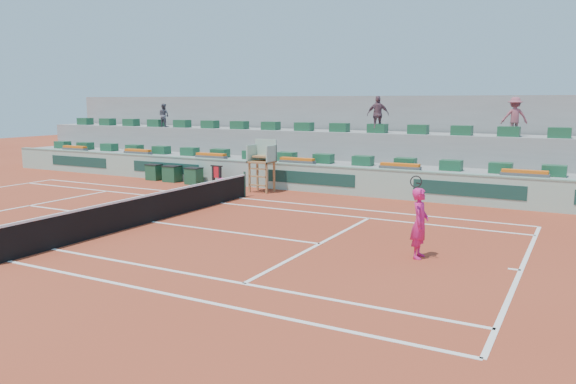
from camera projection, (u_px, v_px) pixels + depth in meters
The scene contains 20 objects.
ground at pixel (152, 222), 19.41m from camera, with size 90.00×90.00×0.00m, color maroon.
seating_tier_lower at pixel (295, 171), 28.61m from camera, with size 36.00×4.00×1.20m, color gray.
seating_tier_upper at pixel (309, 155), 29.89m from camera, with size 36.00×2.40×2.60m, color gray.
stadium_back_wall at pixel (322, 136), 31.14m from camera, with size 36.00×0.40×4.40m, color gray.
player_bag at pixel (228, 184), 26.86m from camera, with size 1.00×0.44×0.44m, color #DD1C73.
spectator_left at pixel (164, 115), 33.24m from camera, with size 0.67×0.52×1.38m, color #4D4D5A.
spectator_mid at pixel (378, 115), 27.00m from camera, with size 1.04×0.43×1.78m, color #694651.
spectator_right at pixel (515, 117), 24.50m from camera, with size 1.10×0.63×1.71m, color #964B58.
court_lines at pixel (152, 222), 19.41m from camera, with size 23.89×11.09×0.01m.
tennis_net at pixel (152, 207), 19.32m from camera, with size 0.10×11.97×1.10m.
advertising_hoarding at pixel (274, 175), 26.68m from camera, with size 36.00×0.34×1.26m.
umpire_chair at pixel (263, 158), 25.68m from camera, with size 1.10×0.90×2.40m.
seat_row_lower at pixel (287, 157), 27.70m from camera, with size 32.90×0.60×0.44m.
seat_row_upper at pixel (304, 127), 29.13m from camera, with size 32.90×0.60×0.44m.
flower_planters at pixel (252, 158), 27.72m from camera, with size 26.80×0.36×0.28m.
drink_cooler_a at pixel (194, 176), 28.13m from camera, with size 0.78×0.67×0.84m.
drink_cooler_b at pixel (172, 174), 29.01m from camera, with size 0.85×0.73×0.84m.
drink_cooler_c at pixel (154, 172), 29.64m from camera, with size 0.76×0.66×0.84m.
towel_rack at pixel (217, 174), 27.42m from camera, with size 0.67×0.11×1.03m.
tennis_player at pixel (420, 223), 14.83m from camera, with size 0.50×0.92×2.28m.
Camera 1 is at (13.14, -14.49, 4.14)m, focal length 35.00 mm.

